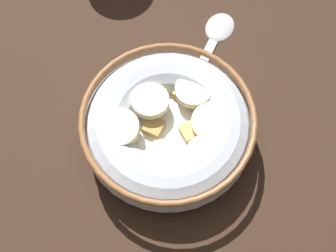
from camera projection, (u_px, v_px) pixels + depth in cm
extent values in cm
cube|color=#332116|center=(168.00, 142.00, 46.59)|extent=(118.76, 118.76, 2.00)
cylinder|color=#B2BCC6|center=(168.00, 137.00, 45.40)|extent=(8.92, 8.92, 0.60)
torus|color=#B2BCC6|center=(168.00, 128.00, 43.42)|extent=(16.22, 16.22, 4.92)
torus|color=brown|center=(168.00, 119.00, 41.45)|extent=(16.33, 16.33, 0.60)
cylinder|color=white|center=(168.00, 127.00, 43.25)|extent=(13.27, 13.27, 0.40)
cube|color=#B78947|center=(154.00, 127.00, 42.50)|extent=(2.02, 2.04, 0.80)
cube|color=tan|center=(160.00, 158.00, 41.38)|extent=(2.44, 2.45, 0.99)
cube|color=tan|center=(134.00, 174.00, 40.78)|extent=(2.01, 1.94, 0.99)
cube|color=#AD7F42|center=(205.00, 104.00, 43.58)|extent=(2.41, 2.41, 0.89)
cube|color=tan|center=(107.00, 123.00, 42.74)|extent=(2.35, 2.36, 0.84)
cube|color=#AD7F42|center=(207.00, 127.00, 42.49)|extent=(2.30, 2.30, 0.79)
cube|color=tan|center=(190.00, 131.00, 42.49)|extent=(2.28, 2.25, 0.88)
cube|color=#B78947|center=(172.00, 175.00, 40.74)|extent=(2.30, 2.26, 0.94)
cube|color=tan|center=(121.00, 150.00, 41.65)|extent=(2.41, 2.41, 0.86)
cube|color=tan|center=(157.00, 76.00, 44.62)|extent=(1.91, 1.84, 0.93)
cube|color=tan|center=(184.00, 93.00, 44.06)|extent=(1.79, 1.87, 0.97)
cube|color=tan|center=(158.00, 95.00, 43.83)|extent=(2.35, 2.35, 0.80)
cylinder|color=#F9EFC6|center=(211.00, 122.00, 41.79)|extent=(4.87, 4.84, 1.51)
cylinder|color=beige|center=(164.00, 159.00, 40.41)|extent=(4.96, 4.93, 1.13)
cylinder|color=#F9EFC6|center=(150.00, 101.00, 42.52)|extent=(3.72, 3.70, 1.10)
cylinder|color=beige|center=(193.00, 90.00, 43.16)|extent=(3.75, 3.79, 1.13)
cylinder|color=beige|center=(120.00, 128.00, 41.14)|extent=(4.95, 4.91, 1.56)
cylinder|color=beige|center=(206.00, 154.00, 40.63)|extent=(4.94, 4.94, 1.39)
ellipsoid|color=#B7B7BC|center=(220.00, 25.00, 50.69)|extent=(4.63, 3.99, 0.80)
cube|color=#B7B7BC|center=(195.00, 79.00, 48.22)|extent=(10.48, 3.40, 0.36)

